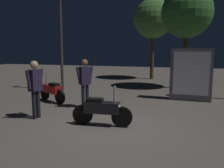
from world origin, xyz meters
name	(u,v)px	position (x,y,z in m)	size (l,w,h in m)	color
ground_plane	(113,128)	(0.00, 0.00, 0.00)	(40.00, 40.00, 0.00)	#605951
motorcycle_black_foreground	(102,110)	(-0.33, 0.07, 0.44)	(1.66, 0.36, 1.11)	black
motorcycle_red_parked_left	(52,91)	(-3.10, 2.23, 0.44)	(1.51, 0.88, 1.11)	black
person_rider_beside	(35,84)	(-2.43, 0.19, 1.04)	(0.31, 0.67, 1.73)	black
person_bystander_far	(85,79)	(-1.50, 1.75, 1.03)	(0.50, 0.57, 1.71)	black
streetlamp_near	(61,29)	(-3.90, 4.62, 3.02)	(0.36, 0.36, 4.72)	#38383D
tree_left_bg	(153,19)	(-0.08, 10.12, 3.97)	(2.57, 2.57, 5.28)	#4C331E
tree_center_bg	(187,13)	(1.93, 6.83, 3.82)	(2.54, 2.54, 5.12)	#4C331E
kiosk_billboard	(191,74)	(2.13, 4.06, 1.05)	(1.63, 0.63, 2.10)	#595960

